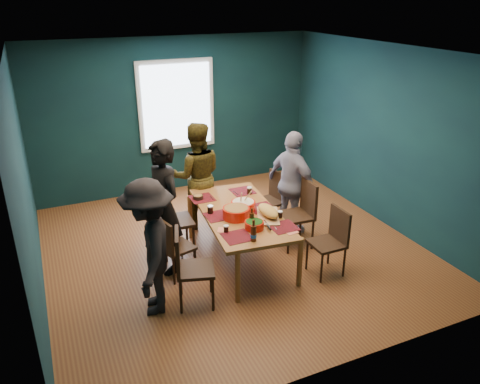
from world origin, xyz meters
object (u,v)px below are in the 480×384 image
object	(u,v)px
chair_right_near	(333,237)
person_far_left	(163,208)
chair_left_near	(187,263)
bowl_dumpling	(243,206)
chair_left_far	(168,216)
person_back	(197,176)
chair_right_mid	(302,209)
chair_left_mid	(171,244)
person_right	(292,184)
cutting_board	(268,212)
dining_table	(240,216)
chair_right_far	(273,196)
person_near_left	(150,248)
bowl_salad	(236,212)
bowl_herbs	(254,225)

from	to	relation	value
chair_right_near	person_far_left	distance (m)	2.17
chair_left_near	bowl_dumpling	bearing A→B (deg)	50.85
chair_left_far	person_back	bearing A→B (deg)	49.70
person_back	chair_right_mid	bearing A→B (deg)	149.25
chair_left_mid	person_right	distance (m)	2.05
chair_left_mid	bowl_dumpling	size ratio (longest dim) A/B	2.58
person_right	cutting_board	distance (m)	1.03
dining_table	bowl_dumpling	size ratio (longest dim) A/B	6.13
chair_right_far	person_right	distance (m)	0.44
chair_right_far	person_near_left	world-z (taller)	person_near_left
person_right	person_near_left	xyz separation A→B (m)	(-2.36, -1.00, 0.01)
bowl_salad	person_near_left	bearing A→B (deg)	-160.11
person_back	bowl_salad	size ratio (longest dim) A/B	4.79
chair_left_mid	cutting_board	distance (m)	1.28
chair_right_far	person_near_left	bearing A→B (deg)	-159.44
bowl_salad	person_back	bearing A→B (deg)	92.66
chair_left_far	cutting_board	distance (m)	1.37
dining_table	chair_right_mid	world-z (taller)	chair_right_mid
chair_right_far	bowl_salad	bearing A→B (deg)	-148.78
bowl_salad	chair_right_far	bearing A→B (deg)	41.22
chair_left_mid	bowl_dumpling	world-z (taller)	bowl_dumpling
chair_right_near	cutting_board	size ratio (longest dim) A/B	1.28
dining_table	chair_left_far	size ratio (longest dim) A/B	1.96
dining_table	chair_right_near	distance (m)	1.22
person_far_left	person_near_left	distance (m)	0.86
chair_left_near	person_far_left	size ratio (longest dim) A/B	0.53
person_near_left	cutting_board	bearing A→B (deg)	116.31
chair_left_near	person_far_left	distance (m)	0.91
chair_right_mid	person_near_left	size ratio (longest dim) A/B	0.61
dining_table	bowl_salad	xyz separation A→B (m)	(-0.12, -0.14, 0.14)
chair_left_near	cutting_board	xyz separation A→B (m)	(1.21, 0.37, 0.24)
chair_right_near	bowl_dumpling	distance (m)	1.21
chair_left_near	bowl_herbs	world-z (taller)	chair_left_near
dining_table	chair_left_near	bearing A→B (deg)	-139.40
bowl_herbs	person_back	bearing A→B (deg)	94.77
chair_right_mid	bowl_salad	world-z (taller)	chair_right_mid
chair_right_mid	bowl_dumpling	bearing A→B (deg)	-175.47
chair_left_near	chair_right_mid	size ratio (longest dim) A/B	0.97
chair_left_mid	chair_left_near	size ratio (longest dim) A/B	0.88
dining_table	chair_right_near	world-z (taller)	chair_right_near
chair_left_near	bowl_salad	bearing A→B (deg)	48.75
bowl_dumpling	bowl_herbs	world-z (taller)	bowl_dumpling
chair_right_near	cutting_board	xyz separation A→B (m)	(-0.68, 0.47, 0.27)
person_back	person_near_left	bearing A→B (deg)	72.20
dining_table	chair_right_near	bearing A→B (deg)	-32.58
cutting_board	person_right	bearing A→B (deg)	66.38
chair_right_far	chair_right_mid	size ratio (longest dim) A/B	0.90
chair_right_near	person_right	size ratio (longest dim) A/B	0.56
dining_table	person_right	bearing A→B (deg)	28.06
chair_left_near	bowl_dumpling	xyz separation A→B (m)	(1.00, 0.67, 0.24)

